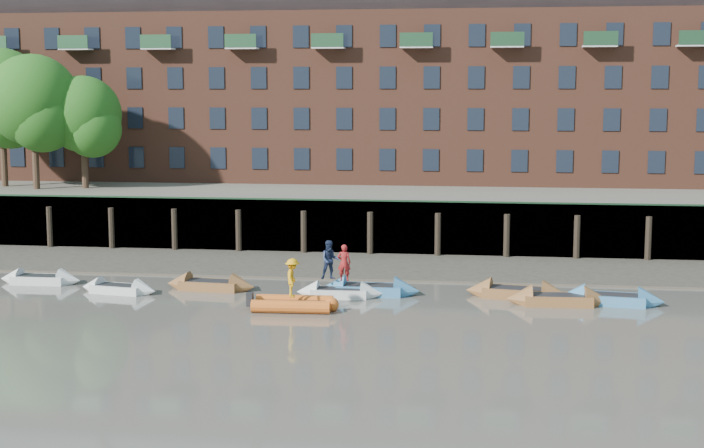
% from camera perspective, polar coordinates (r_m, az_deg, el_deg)
% --- Properties ---
extents(ground, '(220.00, 220.00, 0.00)m').
position_cam_1_polar(ground, '(36.85, 0.26, -7.49)').
color(ground, '#5C5950').
rests_on(ground, ground).
extents(foreshore, '(110.00, 8.00, 0.50)m').
position_cam_1_polar(foreshore, '(54.33, 2.70, -2.54)').
color(foreshore, '#3D382F').
rests_on(foreshore, ground).
extents(mud_band, '(110.00, 1.60, 0.10)m').
position_cam_1_polar(mud_band, '(51.00, 2.37, -3.21)').
color(mud_band, '#4C4336').
rests_on(mud_band, ground).
extents(river_wall, '(110.00, 1.23, 3.30)m').
position_cam_1_polar(river_wall, '(58.38, 3.08, -0.24)').
color(river_wall, '#2D2A26').
rests_on(river_wall, ground).
extents(bank_terrace, '(110.00, 28.00, 3.20)m').
position_cam_1_polar(bank_terrace, '(71.86, 3.95, 1.26)').
color(bank_terrace, '#5E594D').
rests_on(bank_terrace, ground).
extents(apartment_terrace, '(80.60, 15.56, 20.98)m').
position_cam_1_polar(apartment_terrace, '(72.47, 4.09, 10.20)').
color(apartment_terrace, brown).
rests_on(apartment_terrace, bank_terrace).
extents(tree_cluster, '(11.76, 7.74, 9.40)m').
position_cam_1_polar(tree_cluster, '(69.51, -18.23, 6.79)').
color(tree_cluster, '#3A281C').
rests_on(tree_cluster, bank_terrace).
extents(rowboat_0, '(4.24, 1.25, 1.23)m').
position_cam_1_polar(rowboat_0, '(52.12, -17.68, -3.09)').
color(rowboat_0, silver).
rests_on(rowboat_0, ground).
extents(rowboat_1, '(4.11, 1.79, 1.15)m').
position_cam_1_polar(rowboat_1, '(48.73, -13.44, -3.69)').
color(rowboat_1, silver).
rests_on(rowboat_1, ground).
extents(rowboat_2, '(4.64, 1.72, 1.32)m').
position_cam_1_polar(rowboat_2, '(48.66, -8.23, -3.54)').
color(rowboat_2, brown).
rests_on(rowboat_2, ground).
extents(rowboat_3, '(4.14, 1.24, 1.20)m').
position_cam_1_polar(rowboat_3, '(46.47, -0.73, -4.02)').
color(rowboat_3, silver).
rests_on(rowboat_3, ground).
extents(rowboat_4, '(4.82, 1.46, 1.39)m').
position_cam_1_polar(rowboat_4, '(46.99, 1.04, -3.84)').
color(rowboat_4, teal).
rests_on(rowboat_4, ground).
extents(rowboat_5, '(4.98, 2.12, 1.40)m').
position_cam_1_polar(rowboat_5, '(46.94, 9.55, -3.96)').
color(rowboat_5, brown).
rests_on(rowboat_5, ground).
extents(rowboat_6, '(4.78, 1.56, 1.37)m').
position_cam_1_polar(rowboat_6, '(45.77, 11.89, -4.33)').
color(rowboat_6, brown).
rests_on(rowboat_6, ground).
extents(rowboat_7, '(4.86, 2.00, 1.37)m').
position_cam_1_polar(rowboat_7, '(46.43, 14.84, -4.25)').
color(rowboat_7, teal).
rests_on(rowboat_7, ground).
extents(rib_tender, '(3.84, 1.93, 0.66)m').
position_cam_1_polar(rib_tender, '(43.77, -3.26, -4.66)').
color(rib_tender, '#D65E1C').
rests_on(rib_tender, ground).
extents(person_rower_a, '(0.65, 0.45, 1.74)m').
position_cam_1_polar(person_rower_a, '(46.07, -0.46, -2.26)').
color(person_rower_a, maroon).
rests_on(person_rower_a, rowboat_3).
extents(person_rower_b, '(1.06, 0.92, 1.87)m').
position_cam_1_polar(person_rower_b, '(46.44, -1.29, -2.10)').
color(person_rower_b, '#19233F').
rests_on(person_rower_b, rowboat_3).
extents(person_rib_crew, '(0.76, 1.18, 1.73)m').
position_cam_1_polar(person_rib_crew, '(43.50, -3.48, -3.14)').
color(person_rib_crew, orange).
rests_on(person_rib_crew, rib_tender).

